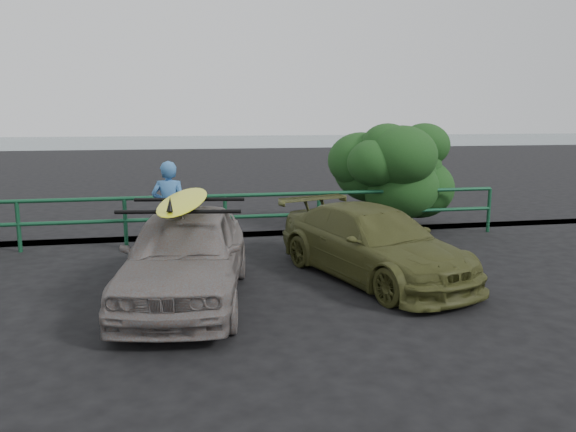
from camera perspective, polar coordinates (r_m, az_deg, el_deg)
name	(u,v)px	position (r m, az deg, el deg)	size (l,w,h in m)	color
ground	(179,338)	(6.98, -11.06, -12.09)	(80.00, 80.00, 0.00)	black
ocean	(175,139)	(66.52, -11.37, 7.65)	(200.00, 200.00, 0.00)	slate
guardrail	(176,220)	(11.66, -11.29, -0.44)	(14.00, 0.08, 1.04)	#134429
shrub_right	(399,182)	(13.04, 11.18, 3.42)	(3.20, 2.40, 2.28)	#1B4218
sedan	(186,254)	(8.13, -10.34, -3.84)	(1.60, 3.98, 1.36)	slate
olive_vehicle	(373,243)	(9.23, 8.65, -2.75)	(1.62, 4.00, 1.16)	#454820
man	(170,209)	(10.75, -11.95, 0.72)	(0.66, 0.43, 1.80)	#396DAB
roof_rack	(184,205)	(7.99, -10.50, 1.08)	(1.64, 1.15, 0.05)	black
surfboard	(184,200)	(7.98, -10.52, 1.57)	(0.57, 2.76, 0.08)	#D3DB17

